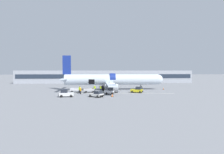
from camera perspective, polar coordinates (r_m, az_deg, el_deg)
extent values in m
plane|color=gray|center=(46.15, 0.80, -5.10)|extent=(500.00, 500.00, 0.00)
cube|color=silver|center=(44.83, 1.27, -5.30)|extent=(29.47, 4.21, 0.01)
cube|color=#9EA3AD|center=(87.08, -1.99, 0.16)|extent=(83.31, 11.57, 5.91)
cube|color=#232D3D|center=(81.24, -1.76, 0.24)|extent=(81.64, 0.16, 1.89)
cylinder|color=silver|center=(52.65, 0.13, -0.83)|extent=(28.20, 3.20, 3.20)
sphere|color=silver|center=(55.73, 14.72, -0.74)|extent=(3.04, 3.04, 3.04)
cone|color=silver|center=(53.26, -15.16, -0.86)|extent=(3.68, 2.95, 2.95)
cylinder|color=navy|center=(52.61, 0.13, -0.51)|extent=(1.69, 3.21, 3.21)
cube|color=navy|center=(53.13, -14.56, 3.84)|extent=(2.40, 0.28, 5.52)
cube|color=silver|center=(49.46, -15.32, -0.70)|extent=(0.88, 7.50, 0.20)
cube|color=silver|center=(56.85, -13.98, -0.36)|extent=(0.88, 7.50, 0.20)
cube|color=silver|center=(45.47, -0.47, -2.37)|extent=(2.10, 13.40, 0.40)
cube|color=silver|center=(59.76, -1.58, -1.34)|extent=(2.10, 13.40, 0.40)
cylinder|color=gray|center=(45.53, -0.21, -3.73)|extent=(3.45, 2.25, 2.25)
cylinder|color=gray|center=(59.89, -1.39, -2.37)|extent=(3.45, 2.25, 2.25)
cube|color=black|center=(50.91, -6.68, -1.57)|extent=(1.70, 0.12, 1.40)
cylinder|color=#56565B|center=(54.25, 9.37, -2.56)|extent=(0.22, 0.22, 1.78)
sphere|color=black|center=(54.33, 9.36, -3.50)|extent=(1.06, 1.06, 1.06)
cylinder|color=#56565B|center=(50.29, -2.84, -2.89)|extent=(0.22, 0.22, 1.78)
sphere|color=black|center=(50.37, -2.84, -3.90)|extent=(1.06, 1.06, 1.06)
cylinder|color=#56565B|center=(54.87, -3.03, -2.49)|extent=(0.22, 0.22, 1.78)
sphere|color=black|center=(54.95, -3.03, -3.41)|extent=(1.06, 1.06, 1.06)
cube|color=silver|center=(42.86, -0.98, -4.85)|extent=(2.37, 1.67, 0.70)
cube|color=#232833|center=(42.85, -0.46, -3.86)|extent=(1.13, 1.33, 0.77)
cube|color=black|center=(43.10, 0.55, -5.00)|extent=(0.26, 1.31, 0.35)
sphere|color=black|center=(42.37, 0.20, -5.34)|extent=(0.56, 0.56, 0.56)
sphere|color=black|center=(43.71, -0.15, -5.12)|extent=(0.56, 0.56, 0.56)
sphere|color=black|center=(42.10, -1.83, -5.39)|extent=(0.56, 0.56, 0.56)
sphere|color=black|center=(43.44, -2.12, -5.16)|extent=(0.56, 0.56, 0.56)
cube|color=silver|center=(38.42, -5.19, -5.78)|extent=(3.34, 3.14, 0.51)
cube|color=#232833|center=(38.03, -4.59, -5.01)|extent=(1.92, 1.93, 0.61)
cube|color=black|center=(37.51, -3.37, -6.12)|extent=(1.03, 1.25, 0.26)
sphere|color=black|center=(37.22, -4.75, -6.36)|extent=(0.56, 0.56, 0.56)
sphere|color=black|center=(38.46, -3.28, -6.09)|extent=(0.56, 0.56, 0.56)
sphere|color=black|center=(38.48, -7.10, -6.10)|extent=(0.56, 0.56, 0.56)
sphere|color=black|center=(39.68, -5.60, -5.85)|extent=(0.56, 0.56, 0.56)
cube|color=yellow|center=(46.31, 8.06, -4.40)|extent=(3.39, 2.72, 0.64)
cube|color=#232833|center=(46.13, 8.70, -3.58)|extent=(1.80, 1.78, 0.72)
cube|color=black|center=(46.00, 9.95, -4.61)|extent=(0.72, 1.30, 0.32)
sphere|color=black|center=(45.41, 9.11, -4.88)|extent=(0.56, 0.56, 0.56)
sphere|color=black|center=(46.84, 9.49, -4.67)|extent=(0.56, 0.56, 0.56)
sphere|color=black|center=(45.88, 6.60, -4.80)|extent=(0.56, 0.56, 0.56)
sphere|color=black|center=(47.29, 7.05, -4.60)|extent=(0.56, 0.56, 0.56)
cube|color=white|center=(39.55, -14.57, -5.47)|extent=(3.03, 1.31, 0.71)
cube|color=#232833|center=(39.56, -15.33, -4.40)|extent=(1.37, 1.10, 0.77)
cube|color=black|center=(39.87, -16.78, -5.64)|extent=(0.13, 1.15, 0.35)
sphere|color=black|center=(40.37, -15.85, -5.78)|extent=(0.56, 0.56, 0.56)
sphere|color=black|center=(39.19, -16.20, -6.01)|extent=(0.56, 0.56, 0.56)
sphere|color=black|center=(40.02, -12.96, -5.82)|extent=(0.56, 0.56, 0.56)
sphere|color=black|center=(38.83, -13.22, -6.06)|extent=(0.56, 0.56, 0.56)
cube|color=silver|center=(45.94, -7.47, -4.37)|extent=(2.87, 1.69, 0.05)
cube|color=silver|center=(45.70, -5.83, -4.08)|extent=(0.24, 1.33, 0.44)
cube|color=silver|center=(45.29, -7.62, -4.15)|extent=(2.65, 0.42, 0.44)
cube|color=silver|center=(46.54, -7.34, -3.98)|extent=(2.65, 0.42, 0.44)
cube|color=#333338|center=(45.69, -5.23, -4.73)|extent=(0.90, 0.20, 0.06)
sphere|color=black|center=(45.18, -6.43, -5.00)|extent=(0.40, 0.40, 0.40)
sphere|color=black|center=(46.49, -6.17, -4.81)|extent=(0.40, 0.40, 0.40)
sphere|color=black|center=(45.52, -8.80, -4.96)|extent=(0.40, 0.40, 0.40)
sphere|color=black|center=(46.82, -8.48, -4.77)|extent=(0.40, 0.40, 0.40)
cube|color=#2D2D33|center=(46.04, -8.58, -4.06)|extent=(0.50, 0.24, 0.43)
cube|color=olive|center=(45.73, -6.33, -4.03)|extent=(0.44, 0.30, 0.53)
cube|color=olive|center=(45.71, -7.80, -4.09)|extent=(0.50, 0.28, 0.44)
cube|color=silver|center=(47.73, -11.84, -4.24)|extent=(2.88, 1.51, 0.05)
cube|color=silver|center=(47.60, -10.17, -3.90)|extent=(0.11, 1.42, 0.52)
cube|color=silver|center=(47.02, -11.91, -3.99)|extent=(2.78, 0.15, 0.52)
cube|color=silver|center=(48.37, -11.77, -3.82)|extent=(2.78, 0.15, 0.52)
cube|color=#333338|center=(47.63, -9.59, -4.52)|extent=(0.90, 0.11, 0.06)
sphere|color=black|center=(46.99, -10.70, -4.76)|extent=(0.40, 0.40, 0.40)
sphere|color=black|center=(48.39, -10.59, -4.56)|extent=(0.40, 0.40, 0.40)
sphere|color=black|center=(47.16, -13.11, -4.75)|extent=(0.40, 0.40, 0.40)
sphere|color=black|center=(48.56, -12.93, -4.56)|extent=(0.40, 0.40, 0.40)
cube|color=#1E2347|center=(47.66, -11.76, -3.97)|extent=(0.35, 0.22, 0.41)
cube|color=#1E2347|center=(47.41, -11.03, -4.01)|extent=(0.49, 0.25, 0.40)
cylinder|color=black|center=(43.67, -10.23, -4.99)|extent=(0.33, 0.33, 0.82)
cylinder|color=orange|center=(43.59, -10.24, -4.04)|extent=(0.42, 0.42, 0.64)
sphere|color=beige|center=(43.55, -10.24, -3.47)|extent=(0.23, 0.23, 0.23)
cylinder|color=orange|center=(43.37, -10.23, -4.16)|extent=(0.13, 0.13, 0.59)
cylinder|color=orange|center=(43.83, -10.25, -4.10)|extent=(0.13, 0.13, 0.59)
cylinder|color=#1E2338|center=(48.75, -3.75, -4.27)|extent=(0.29, 0.29, 0.77)
cylinder|color=#B7E019|center=(48.68, -3.75, -3.46)|extent=(0.38, 0.38, 0.61)
sphere|color=brown|center=(48.65, -3.75, -2.97)|extent=(0.21, 0.21, 0.21)
cylinder|color=#B7E019|center=(48.47, -3.75, -3.56)|extent=(0.12, 0.12, 0.56)
cylinder|color=#B7E019|center=(48.90, -3.74, -3.51)|extent=(0.12, 0.12, 0.56)
cylinder|color=black|center=(45.42, -10.45, -4.68)|extent=(0.44, 0.44, 0.89)
cylinder|color=#B7E019|center=(45.34, -10.46, -3.68)|extent=(0.56, 0.56, 0.70)
sphere|color=brown|center=(45.29, -10.46, -3.09)|extent=(0.25, 0.25, 0.25)
cylinder|color=#B7E019|center=(45.44, -10.17, -3.77)|extent=(0.18, 0.18, 0.64)
cylinder|color=#B7E019|center=(45.25, -10.75, -3.79)|extent=(0.18, 0.18, 0.64)
cylinder|color=black|center=(48.13, -5.69, -4.31)|extent=(0.38, 0.38, 0.85)
cylinder|color=#B7E019|center=(48.05, -5.70, -3.41)|extent=(0.49, 0.49, 0.67)
sphere|color=tan|center=(48.01, -5.70, -2.87)|extent=(0.24, 0.24, 0.24)
cylinder|color=#B7E019|center=(47.99, -5.42, -3.50)|extent=(0.16, 0.16, 0.61)
cylinder|color=#B7E019|center=(48.12, -5.97, -3.49)|extent=(0.16, 0.16, 0.61)
cube|color=black|center=(56.00, 16.45, -3.92)|extent=(0.44, 0.44, 0.03)
cone|color=orange|center=(55.97, 16.45, -3.61)|extent=(0.33, 0.33, 0.65)
cylinder|color=white|center=(55.97, 16.45, -3.57)|extent=(0.19, 0.19, 0.08)
cube|color=black|center=(38.97, 0.05, -6.38)|extent=(0.60, 0.60, 0.03)
cone|color=orange|center=(38.93, 0.05, -5.94)|extent=(0.44, 0.44, 0.64)
cylinder|color=white|center=(38.92, 0.05, -5.89)|extent=(0.26, 0.26, 0.08)
cube|color=black|center=(46.49, 1.31, -5.03)|extent=(0.44, 0.44, 0.03)
cone|color=orange|center=(46.46, 1.31, -4.70)|extent=(0.32, 0.32, 0.56)
cylinder|color=white|center=(46.46, 1.31, -4.67)|extent=(0.19, 0.19, 0.07)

